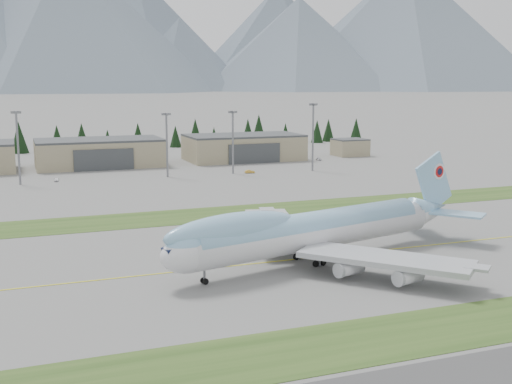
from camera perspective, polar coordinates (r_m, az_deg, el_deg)
name	(u,v)px	position (r m, az deg, el deg)	size (l,w,h in m)	color
ground	(285,261)	(119.62, 2.62, -6.11)	(7000.00, 7000.00, 0.00)	#5E5F5C
grass_strip_near	(400,335)	(87.88, 12.66, -12.32)	(400.00, 14.00, 0.08)	#2C491A
grass_strip_far	(214,214)	(160.77, -3.71, -1.99)	(400.00, 18.00, 0.08)	#2C491A
taxiway_line_main	(285,261)	(119.62, 2.62, -6.11)	(400.00, 0.40, 0.02)	yellow
boeing_747_freighter	(313,230)	(117.54, 5.07, -3.36)	(70.08, 58.58, 18.42)	silver
hangar_center	(99,153)	(258.83, -13.74, 3.42)	(48.00, 26.60, 10.80)	gray
hangar_right	(244,147)	(272.51, -1.10, 4.00)	(48.00, 26.60, 10.80)	gray
control_shed	(350,147)	(291.45, 8.35, 3.96)	(14.00, 12.00, 7.60)	gray
floodlight_masts	(189,130)	(224.86, -5.95, 5.51)	(105.68, 6.89, 24.97)	slate
service_vehicle_a	(57,181)	(223.51, -17.31, 0.90)	(1.32, 3.28, 1.12)	white
service_vehicle_b	(250,173)	(232.85, -0.56, 1.69)	(1.29, 3.67, 1.21)	gold
service_vehicle_c	(319,160)	(272.66, 5.59, 2.82)	(1.57, 3.86, 1.12)	silver
conifer_belt	(119,136)	(323.02, -12.07, 4.91)	(276.30, 14.85, 16.48)	black
mountain_ridge_front	(56,23)	(2348.43, -17.37, 14.15)	(4287.76, 1226.51, 529.84)	#47525F
mountain_ridge_rear	(43,29)	(3017.48, -18.45, 13.59)	(4477.27, 1060.24, 530.12)	#47525F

